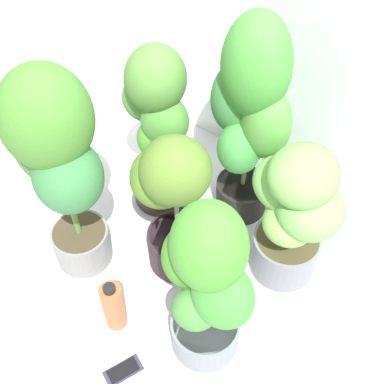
{
  "coord_description": "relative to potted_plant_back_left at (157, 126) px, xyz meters",
  "views": [
    {
      "loc": [
        0.8,
        -0.78,
        1.9
      ],
      "look_at": [
        -0.0,
        0.2,
        0.4
      ],
      "focal_mm": 47.97,
      "sensor_mm": 36.0,
      "label": 1
    }
  ],
  "objects": [
    {
      "name": "ground_plane",
      "position": [
        0.31,
        -0.36,
        -0.45
      ],
      "size": [
        8.0,
        8.0,
        0.0
      ],
      "primitive_type": "plane",
      "color": "silver",
      "rests_on": "ground"
    },
    {
      "name": "potted_plant_back_left",
      "position": [
        0.0,
        0.0,
        0.0
      ],
      "size": [
        0.37,
        0.33,
        0.83
      ],
      "color": "black",
      "rests_on": "ground"
    },
    {
      "name": "potted_plant_front_left",
      "position": [
        -0.04,
        -0.47,
        0.17
      ],
      "size": [
        0.47,
        0.42,
        0.99
      ],
      "color": "slate",
      "rests_on": "ground"
    },
    {
      "name": "potted_plant_center",
      "position": [
        0.27,
        -0.22,
        -0.05
      ],
      "size": [
        0.39,
        0.33,
        0.7
      ],
      "color": "#2C1E26",
      "rests_on": "ground"
    },
    {
      "name": "potted_plant_front_right",
      "position": [
        0.62,
        -0.45,
        0.0
      ],
      "size": [
        0.41,
        0.35,
        0.81
      ],
      "color": "slate",
      "rests_on": "ground"
    },
    {
      "name": "potted_plant_back_right",
      "position": [
        0.66,
        0.03,
        -0.07
      ],
      "size": [
        0.48,
        0.37,
        0.68
      ],
      "color": "slate",
      "rests_on": "ground"
    },
    {
      "name": "potted_plant_back_center",
      "position": [
        0.33,
        0.18,
        0.15
      ],
      "size": [
        0.39,
        0.38,
        1.01
      ],
      "color": "black",
      "rests_on": "ground"
    },
    {
      "name": "cell_phone",
      "position": [
        0.45,
        -0.74,
        -0.45
      ],
      "size": [
        0.11,
        0.16,
        0.01
      ],
      "rotation": [
        0.0,
        0.0,
        -0.34
      ],
      "color": "#2F2E40",
      "rests_on": "ground"
    },
    {
      "name": "nutrient_bottle",
      "position": [
        0.29,
        -0.61,
        -0.33
      ],
      "size": [
        0.09,
        0.09,
        0.27
      ],
      "color": "#C05730",
      "rests_on": "ground"
    }
  ]
}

